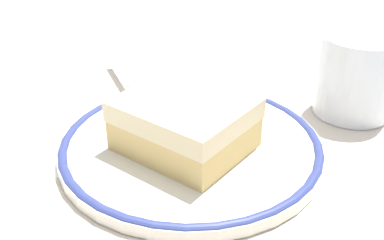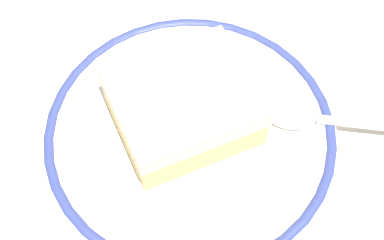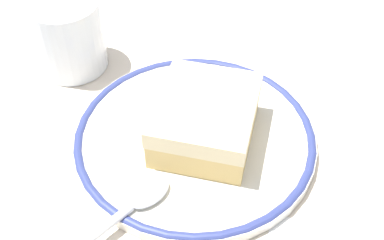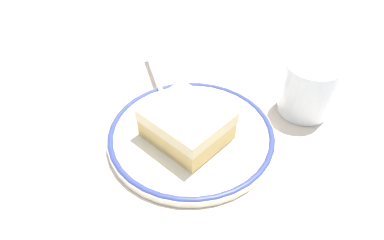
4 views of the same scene
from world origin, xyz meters
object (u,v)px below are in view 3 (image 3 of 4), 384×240
Objects in this scene: spoon at (119,216)px; cup at (69,39)px; plate at (192,138)px; cake_slice at (205,119)px.

cup is at bearing 19.59° from spoon.
cake_slice is at bearing -95.66° from plate.
spoon is at bearing 142.43° from cake_slice.
cup reaches higher than cake_slice.
spoon is at bearing 147.79° from plate.
cup is (0.20, 0.07, 0.02)m from spoon.
cup reaches higher than plate.
cup is (0.11, 0.14, 0.00)m from cake_slice.
cake_slice reaches higher than spoon.
cake_slice is at bearing -37.57° from spoon.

